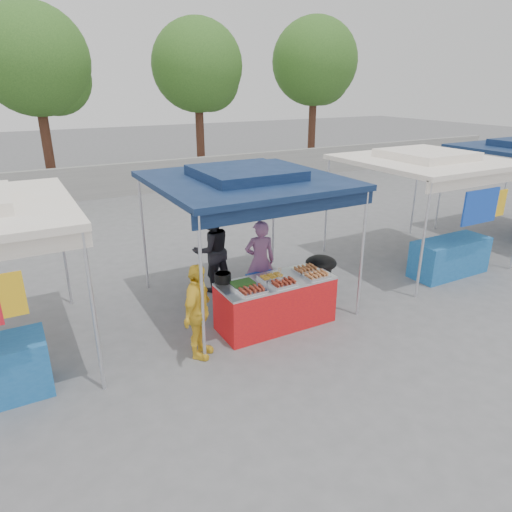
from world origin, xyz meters
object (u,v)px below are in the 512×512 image
cooking_pot (223,278)px  wok_burner (320,276)px  vendor_table (276,303)px  helper_man (212,250)px  vendor_woman (260,261)px  customer_person (198,312)px

cooking_pot → wok_burner: 2.00m
vendor_table → wok_burner: bearing=14.2°
helper_man → vendor_table: bearing=96.7°
cooking_pot → vendor_table: bearing=-23.3°
vendor_woman → customer_person: 2.19m
helper_man → cooking_pot: bearing=69.1°
vendor_table → helper_man: 1.96m
wok_burner → customer_person: (-2.68, -0.55, 0.18)m
vendor_table → vendor_woman: (0.26, 1.01, 0.37)m
vendor_table → wok_burner: wok_burner is taller
vendor_table → helper_man: helper_man is taller
wok_burner → helper_man: (-1.50, 1.60, 0.26)m
vendor_woman → wok_burner: bearing=157.9°
wok_burner → vendor_woman: vendor_woman is taller
vendor_woman → customer_person: bearing=52.5°
vendor_table → cooking_pot: 1.03m
cooking_pot → helper_man: helper_man is taller
wok_burner → vendor_table: bearing=-177.2°
vendor_table → wok_burner: 1.20m
vendor_table → wok_burner: size_ratio=2.05×
cooking_pot → vendor_woman: 1.27m
customer_person → vendor_woman: bearing=-11.8°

